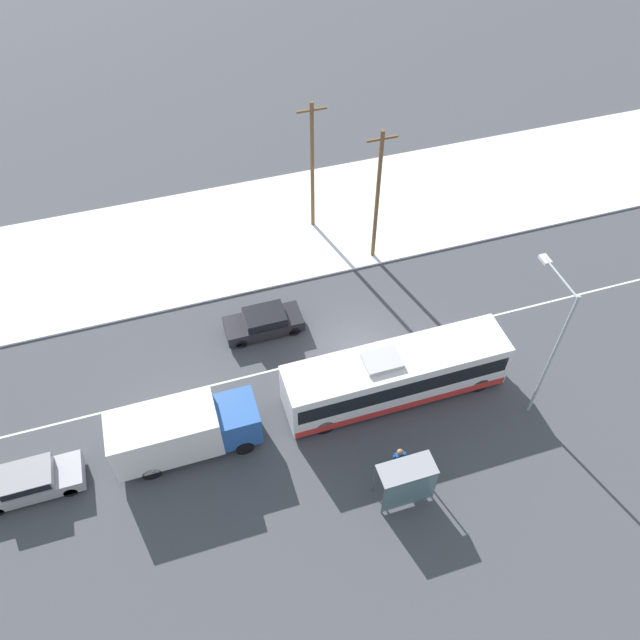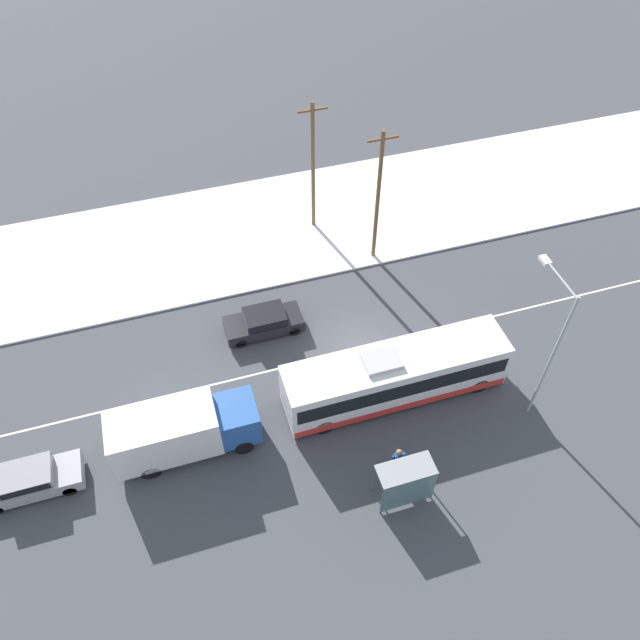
# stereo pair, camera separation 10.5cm
# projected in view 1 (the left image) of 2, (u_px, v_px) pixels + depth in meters

# --- Properties ---
(ground_plane) EXTENTS (120.00, 120.00, 0.00)m
(ground_plane) POSITION_uv_depth(u_px,v_px,m) (359.00, 349.00, 34.57)
(ground_plane) COLOR #424449
(snow_lot) EXTENTS (80.00, 10.75, 0.12)m
(snow_lot) POSITION_uv_depth(u_px,v_px,m) (301.00, 222.00, 41.76)
(snow_lot) COLOR white
(snow_lot) RESTS_ON ground_plane
(lane_marking_center) EXTENTS (60.00, 0.12, 0.00)m
(lane_marking_center) POSITION_uv_depth(u_px,v_px,m) (359.00, 349.00, 34.57)
(lane_marking_center) COLOR silver
(lane_marking_center) RESTS_ON ground_plane
(city_bus) EXTENTS (11.44, 2.57, 3.23)m
(city_bus) POSITION_uv_depth(u_px,v_px,m) (396.00, 375.00, 31.43)
(city_bus) COLOR white
(city_bus) RESTS_ON ground_plane
(box_truck) EXTENTS (6.91, 2.30, 2.93)m
(box_truck) POSITION_uv_depth(u_px,v_px,m) (182.00, 431.00, 29.21)
(box_truck) COLOR silver
(box_truck) RESTS_ON ground_plane
(sedan_car) EXTENTS (4.35, 1.80, 1.41)m
(sedan_car) POSITION_uv_depth(u_px,v_px,m) (264.00, 321.00, 34.90)
(sedan_car) COLOR black
(sedan_car) RESTS_ON ground_plane
(parked_car_near_truck) EXTENTS (4.50, 1.80, 1.46)m
(parked_car_near_truck) POSITION_uv_depth(u_px,v_px,m) (30.00, 481.00, 28.43)
(parked_car_near_truck) COLOR #9E9EA3
(parked_car_near_truck) RESTS_ON ground_plane
(pedestrian_at_stop) EXTENTS (0.67, 0.30, 1.85)m
(pedestrian_at_stop) POSITION_uv_depth(u_px,v_px,m) (399.00, 458.00, 28.82)
(pedestrian_at_stop) COLOR #23232D
(pedestrian_at_stop) RESTS_ON ground_plane
(bus_shelter) EXTENTS (2.56, 1.20, 2.40)m
(bus_shelter) POSITION_uv_depth(u_px,v_px,m) (408.00, 482.00, 27.44)
(bus_shelter) COLOR gray
(bus_shelter) RESTS_ON ground_plane
(streetlamp) EXTENTS (0.36, 2.92, 8.43)m
(streetlamp) POSITION_uv_depth(u_px,v_px,m) (551.00, 336.00, 28.30)
(streetlamp) COLOR #9EA3A8
(streetlamp) RESTS_ON ground_plane
(utility_pole_roadside) EXTENTS (1.80, 0.24, 8.97)m
(utility_pole_roadside) POSITION_uv_depth(u_px,v_px,m) (377.00, 196.00, 36.10)
(utility_pole_roadside) COLOR brown
(utility_pole_roadside) RESTS_ON ground_plane
(utility_pole_snowlot) EXTENTS (1.80, 0.24, 8.93)m
(utility_pole_snowlot) POSITION_uv_depth(u_px,v_px,m) (312.00, 166.00, 38.11)
(utility_pole_snowlot) COLOR brown
(utility_pole_snowlot) RESTS_ON ground_plane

